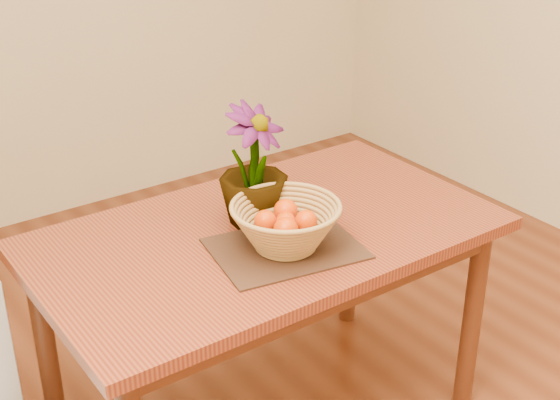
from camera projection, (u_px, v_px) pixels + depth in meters
table at (266, 254)px, 2.40m from camera, size 1.40×0.80×0.75m
placemat at (286, 248)px, 2.25m from camera, size 0.47×0.38×0.01m
wicker_basket at (286, 228)px, 2.22m from camera, size 0.32×0.32×0.13m
orange_pile at (286, 221)px, 2.21m from camera, size 0.16×0.17×0.07m
potted_plant at (254, 166)px, 2.33m from camera, size 0.27×0.27×0.37m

